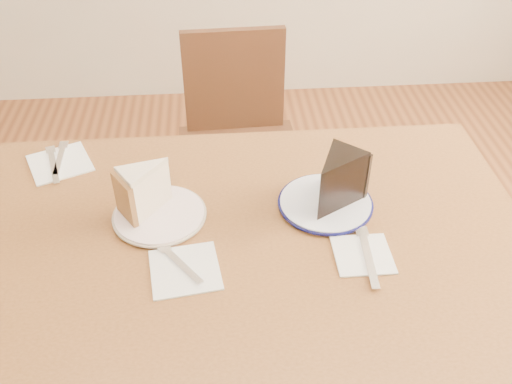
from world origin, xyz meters
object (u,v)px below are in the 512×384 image
object	(u,v)px
chair_far	(239,146)
chocolate_cake	(334,185)
table	(247,271)
plate_navy	(325,203)
carrot_cake	(149,189)
plate_cream	(160,215)

from	to	relation	value
chair_far	chocolate_cake	size ratio (longest dim) A/B	6.51
table	plate_navy	distance (m)	0.23
chair_far	carrot_cake	size ratio (longest dim) A/B	7.83
chocolate_cake	plate_cream	bearing A→B (deg)	40.36
carrot_cake	table	bearing A→B (deg)	30.13
plate_cream	carrot_cake	distance (m)	0.06
chair_far	plate_navy	size ratio (longest dim) A/B	4.13
table	chocolate_cake	distance (m)	0.26
chair_far	carrot_cake	bearing A→B (deg)	69.53
carrot_cake	plate_navy	bearing A→B (deg)	55.43
carrot_cake	plate_cream	bearing A→B (deg)	6.62
table	chair_far	world-z (taller)	chair_far
table	plate_cream	bearing A→B (deg)	156.42
plate_cream	plate_navy	distance (m)	0.36
table	chair_far	xyz separation A→B (m)	(0.02, 0.77, -0.19)
chair_far	plate_cream	world-z (taller)	chair_far
carrot_cake	chocolate_cake	world-z (taller)	chocolate_cake
table	plate_navy	size ratio (longest dim) A/B	6.02
plate_cream	plate_navy	world-z (taller)	same
table	plate_cream	world-z (taller)	plate_cream
table	plate_navy	bearing A→B (deg)	26.81
table	plate_cream	size ratio (longest dim) A/B	6.25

